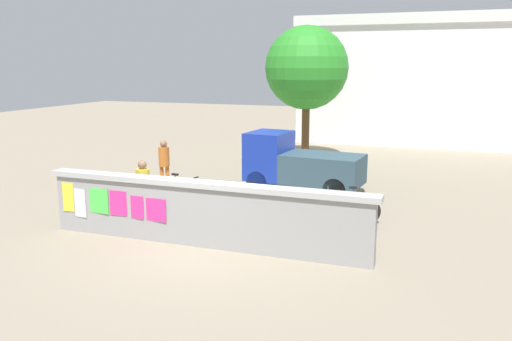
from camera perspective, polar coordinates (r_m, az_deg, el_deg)
The scene contains 10 objects.
ground at distance 19.14m, azimuth 4.67°, elevation -0.50°, with size 60.00×60.00×0.00m, color gray.
poster_wall at distance 11.66m, azimuth -5.91°, elevation -4.57°, with size 7.74×0.42×1.46m.
auto_rickshaw_truck at distance 16.47m, azimuth 4.58°, elevation 0.73°, with size 3.72×1.82×1.85m.
motorcycle at distance 12.43m, azimuth 1.82°, elevation -4.90°, with size 1.90×0.56×0.87m.
bicycle_near at distance 14.92m, azimuth -8.24°, elevation -2.60°, with size 1.70×0.44×0.95m.
bicycle_far at distance 13.52m, azimuth 9.77°, elevation -4.15°, with size 1.68×0.54×0.95m.
person_walking at distance 16.84m, azimuth -9.93°, elevation 1.12°, with size 0.45×0.45×1.62m.
person_bystander at distance 13.48m, azimuth -12.14°, elevation -1.56°, with size 0.44×0.44×1.62m.
tree_roadside at distance 21.89m, azimuth 5.52°, elevation 10.99°, with size 3.40×3.40×5.51m.
building_background at distance 29.43m, azimuth 17.10°, elevation 9.43°, with size 11.60×7.29×6.27m.
Camera 1 is at (4.94, -10.06, 3.98)m, focal length 36.89 mm.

